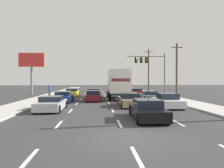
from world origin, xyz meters
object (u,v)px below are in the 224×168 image
at_px(car_maroon, 94,96).
at_px(pedestrian_near_corner, 49,90).
at_px(car_tan, 129,100).
at_px(car_red, 137,92).
at_px(utility_pole_far, 149,70).
at_px(car_yellow, 72,93).
at_px(box_truck, 118,83).
at_px(car_white, 167,101).
at_px(utility_pole_mid, 177,69).
at_px(car_silver, 51,104).
at_px(car_blue, 64,97).
at_px(roadside_billboard, 31,65).
at_px(traffic_signal_mast, 148,63).
at_px(car_black, 147,110).
at_px(car_gray, 149,96).
at_px(car_orange, 93,93).

xyz_separation_m(car_maroon, pedestrian_near_corner, (-6.56, 6.00, 0.44)).
bearing_deg(car_tan, car_red, 75.60).
distance_m(car_red, utility_pole_far, 15.00).
height_order(car_yellow, box_truck, box_truck).
xyz_separation_m(box_truck, car_white, (3.66, -8.50, -1.53)).
bearing_deg(car_maroon, utility_pole_mid, 23.59).
distance_m(car_white, utility_pole_far, 28.14).
bearing_deg(car_silver, car_yellow, 90.28).
height_order(car_blue, box_truck, box_truck).
bearing_deg(utility_pole_mid, car_white, -115.71).
height_order(car_maroon, car_tan, car_maroon).
bearing_deg(roadside_billboard, pedestrian_near_corner, -50.54).
bearing_deg(roadside_billboard, car_silver, -68.08).
relative_size(car_red, traffic_signal_mast, 0.60).
bearing_deg(car_black, car_white, 58.75).
bearing_deg(car_silver, box_truck, 56.11).
bearing_deg(utility_pole_far, car_blue, -125.12).
distance_m(car_tan, utility_pole_far, 27.89).
bearing_deg(car_gray, car_red, 91.07).
height_order(car_orange, car_white, car_white).
height_order(car_white, pedestrian_near_corner, pedestrian_near_corner).
relative_size(car_yellow, car_maroon, 1.06).
xyz_separation_m(car_yellow, utility_pole_far, (15.59, 14.25, 4.35)).
relative_size(car_blue, car_orange, 0.91).
bearing_deg(car_yellow, car_red, 5.49).
distance_m(car_blue, roadside_billboard, 14.90).
bearing_deg(roadside_billboard, utility_pole_mid, -13.63).
height_order(car_red, car_white, car_white).
relative_size(car_gray, utility_pole_far, 0.45).
xyz_separation_m(traffic_signal_mast, roadside_billboard, (-19.96, 0.76, -0.33)).
height_order(car_red, utility_pole_far, utility_pole_far).
distance_m(car_black, pedestrian_near_corner, 20.29).
bearing_deg(car_yellow, car_blue, -89.82).
height_order(car_silver, car_maroon, car_maroon).
bearing_deg(car_maroon, car_gray, 3.06).
bearing_deg(traffic_signal_mast, car_blue, -137.91).
xyz_separation_m(car_maroon, car_gray, (6.91, 0.37, -0.05)).
bearing_deg(car_red, car_orange, -167.13).
xyz_separation_m(car_silver, car_gray, (10.21, 7.74, -0.00)).
distance_m(car_tan, car_gray, 6.44).
bearing_deg(pedestrian_near_corner, traffic_signal_mast, 15.15).
bearing_deg(car_blue, car_yellow, 90.18).
relative_size(car_black, utility_pole_mid, 0.53).
height_order(car_white, utility_pole_far, utility_pole_far).
distance_m(car_blue, car_red, 13.45).
bearing_deg(car_yellow, utility_pole_far, 42.42).
distance_m(car_silver, car_black, 8.07).
bearing_deg(car_blue, roadside_billboard, 121.25).
bearing_deg(car_blue, car_black, -56.39).
relative_size(car_blue, car_gray, 0.97).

